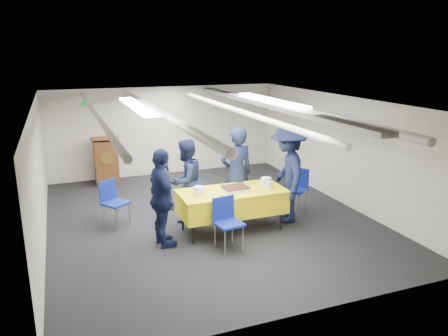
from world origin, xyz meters
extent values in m
plane|color=black|center=(0.00, 0.00, 0.00)|extent=(7.00, 7.00, 0.00)
cube|color=beige|center=(0.00, 3.49, 1.15)|extent=(6.00, 0.02, 2.30)
cube|color=beige|center=(-2.99, 0.00, 1.15)|extent=(0.02, 7.00, 2.30)
cube|color=beige|center=(2.99, 0.00, 1.15)|extent=(0.02, 7.00, 2.30)
cube|color=white|center=(0.00, 0.00, 2.29)|extent=(6.00, 7.00, 0.02)
cylinder|color=silver|center=(-2.00, 0.00, 2.18)|extent=(0.10, 6.90, 0.10)
cylinder|color=silver|center=(-0.90, 0.00, 2.14)|extent=(0.14, 6.90, 0.14)
cylinder|color=silver|center=(0.60, 0.00, 2.10)|extent=(0.10, 6.90, 0.10)
cylinder|color=silver|center=(1.90, 0.00, 2.06)|extent=(0.14, 6.90, 0.14)
cube|color=gray|center=(1.20, 0.00, 2.20)|extent=(0.28, 6.90, 0.08)
cube|color=white|center=(-1.30, 0.00, 2.27)|extent=(0.25, 2.60, 0.04)
cube|color=white|center=(1.30, 0.00, 2.27)|extent=(0.25, 2.60, 0.04)
cube|color=#0C591E|center=(-1.90, 3.47, 1.95)|extent=(0.30, 0.04, 0.12)
cylinder|color=black|center=(-0.64, -1.05, 0.18)|extent=(0.04, 0.04, 0.36)
cylinder|color=black|center=(1.05, -1.05, 0.18)|extent=(0.04, 0.04, 0.36)
cylinder|color=black|center=(-0.64, -0.40, 0.18)|extent=(0.04, 0.04, 0.36)
cylinder|color=black|center=(1.05, -0.40, 0.18)|extent=(0.04, 0.04, 0.36)
cube|color=yellow|center=(0.21, -0.73, 0.54)|extent=(1.91, 0.86, 0.39)
cube|color=yellow|center=(0.21, -0.73, 0.76)|extent=(1.93, 0.88, 0.03)
cube|color=white|center=(0.25, -0.76, 0.80)|extent=(0.46, 0.37, 0.05)
cube|color=black|center=(0.25, -0.76, 0.84)|extent=(0.44, 0.35, 0.02)
sphere|color=#0F1C92|center=(0.05, -0.93, 0.84)|extent=(0.04, 0.04, 0.04)
sphere|color=#0F1C92|center=(0.05, -0.60, 0.84)|extent=(0.04, 0.04, 0.04)
sphere|color=#0F1C92|center=(0.15, -0.93, 0.84)|extent=(0.04, 0.04, 0.04)
sphere|color=#0F1C92|center=(0.15, -0.60, 0.84)|extent=(0.04, 0.04, 0.04)
sphere|color=#0F1C92|center=(0.25, -0.93, 0.84)|extent=(0.04, 0.04, 0.04)
sphere|color=#0F1C92|center=(0.25, -0.60, 0.84)|extent=(0.04, 0.04, 0.04)
sphere|color=#0F1C92|center=(0.36, -0.93, 0.84)|extent=(0.04, 0.04, 0.04)
sphere|color=#0F1C92|center=(0.36, -0.60, 0.84)|extent=(0.04, 0.04, 0.04)
sphere|color=#0F1C92|center=(0.46, -0.93, 0.84)|extent=(0.04, 0.04, 0.04)
sphere|color=#0F1C92|center=(0.46, -0.60, 0.84)|extent=(0.04, 0.04, 0.04)
sphere|color=#0F1C92|center=(0.03, -0.85, 0.84)|extent=(0.04, 0.04, 0.04)
sphere|color=#0F1C92|center=(0.47, -0.85, 0.84)|extent=(0.04, 0.04, 0.04)
sphere|color=#0F1C92|center=(0.03, -0.76, 0.84)|extent=(0.04, 0.04, 0.04)
sphere|color=#0F1C92|center=(0.47, -0.76, 0.84)|extent=(0.04, 0.04, 0.04)
sphere|color=#0F1C92|center=(0.03, -0.68, 0.84)|extent=(0.04, 0.04, 0.04)
sphere|color=#0F1C92|center=(0.47, -0.68, 0.84)|extent=(0.04, 0.04, 0.04)
cylinder|color=white|center=(-0.43, -0.78, 0.82)|extent=(0.23, 0.23, 0.11)
cylinder|color=white|center=(-0.43, -0.78, 0.90)|extent=(0.19, 0.19, 0.05)
cylinder|color=white|center=(0.86, -0.78, 0.84)|extent=(0.23, 0.23, 0.13)
cylinder|color=white|center=(0.86, -0.78, 0.93)|extent=(0.19, 0.19, 0.05)
cube|color=brown|center=(-1.60, 3.05, 0.55)|extent=(0.55, 0.45, 1.10)
cube|color=brown|center=(-1.60, 3.02, 1.15)|extent=(0.62, 0.53, 0.21)
cylinder|color=gold|center=(-1.60, 2.81, 0.70)|extent=(0.28, 0.02, 0.28)
cylinder|color=gray|center=(-0.28, -1.63, 0.21)|extent=(0.02, 0.02, 0.43)
cylinder|color=gray|center=(0.06, -1.58, 0.21)|extent=(0.02, 0.02, 0.43)
cylinder|color=gray|center=(-0.33, -1.29, 0.21)|extent=(0.02, 0.02, 0.43)
cylinder|color=gray|center=(0.01, -1.24, 0.21)|extent=(0.02, 0.02, 0.43)
cube|color=navy|center=(-0.14, -1.43, 0.45)|extent=(0.48, 0.48, 0.04)
cube|color=navy|center=(-0.16, -1.25, 0.67)|extent=(0.40, 0.10, 0.40)
cylinder|color=gray|center=(1.56, -0.19, 0.21)|extent=(0.02, 0.02, 0.43)
cylinder|color=gray|center=(1.75, -0.48, 0.21)|extent=(0.02, 0.02, 0.43)
cylinder|color=gray|center=(1.85, -0.01, 0.21)|extent=(0.02, 0.02, 0.43)
cylinder|color=gray|center=(2.03, -0.29, 0.21)|extent=(0.02, 0.02, 0.43)
cube|color=navy|center=(1.80, -0.24, 0.45)|extent=(0.58, 0.58, 0.04)
cube|color=navy|center=(1.96, -0.14, 0.67)|extent=(0.25, 0.36, 0.40)
cylinder|color=gray|center=(-1.78, 0.02, 0.21)|extent=(0.02, 0.02, 0.43)
cylinder|color=gray|center=(-1.51, 0.21, 0.21)|extent=(0.02, 0.02, 0.43)
cylinder|color=gray|center=(-1.98, 0.29, 0.21)|extent=(0.02, 0.02, 0.43)
cylinder|color=gray|center=(-1.71, 0.49, 0.21)|extent=(0.02, 0.02, 0.43)
cube|color=navy|center=(-1.75, 0.25, 0.45)|extent=(0.59, 0.59, 0.04)
cube|color=navy|center=(-1.86, 0.41, 0.67)|extent=(0.35, 0.27, 0.40)
imported|color=black|center=(0.52, -0.16, 0.91)|extent=(0.67, 0.45, 1.81)
imported|color=black|center=(-0.44, 0.04, 0.80)|extent=(0.99, 0.94, 1.61)
imported|color=black|center=(-1.12, -0.92, 0.84)|extent=(0.50, 1.02, 1.68)
imported|color=black|center=(1.38, -0.64, 0.94)|extent=(1.01, 1.37, 1.89)
camera|label=1|loc=(-2.60, -7.65, 3.22)|focal=35.00mm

